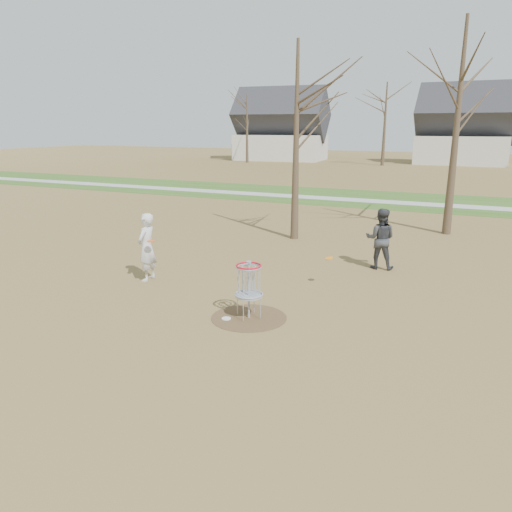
% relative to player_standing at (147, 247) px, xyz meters
% --- Properties ---
extents(ground, '(160.00, 160.00, 0.00)m').
position_rel_player_standing_xyz_m(ground, '(3.96, -1.46, -0.99)').
color(ground, brown).
rests_on(ground, ground).
extents(green_band, '(160.00, 8.00, 0.01)m').
position_rel_player_standing_xyz_m(green_band, '(3.96, 19.54, -0.99)').
color(green_band, '#2D5119').
rests_on(green_band, ground).
extents(footpath, '(160.00, 1.50, 0.01)m').
position_rel_player_standing_xyz_m(footpath, '(3.96, 18.54, -0.98)').
color(footpath, '#9E9E99').
rests_on(footpath, green_band).
extents(dirt_circle, '(1.80, 1.80, 0.01)m').
position_rel_player_standing_xyz_m(dirt_circle, '(3.96, -1.46, -0.99)').
color(dirt_circle, '#47331E').
rests_on(dirt_circle, ground).
extents(player_standing, '(0.55, 0.77, 1.99)m').
position_rel_player_standing_xyz_m(player_standing, '(0.00, 0.00, 0.00)').
color(player_standing, silver).
rests_on(player_standing, ground).
extents(player_throwing, '(1.00, 0.82, 1.92)m').
position_rel_player_standing_xyz_m(player_throwing, '(5.91, 4.09, -0.03)').
color(player_throwing, '#35373B').
rests_on(player_throwing, ground).
extents(disc_grounded, '(0.22, 0.22, 0.02)m').
position_rel_player_standing_xyz_m(disc_grounded, '(3.52, -1.77, -0.97)').
color(disc_grounded, white).
rests_on(disc_grounded, dirt_circle).
extents(discs_in_play, '(4.86, 2.09, 0.49)m').
position_rel_player_standing_xyz_m(discs_in_play, '(2.78, 0.74, 0.04)').
color(discs_in_play, orange).
rests_on(discs_in_play, ground).
extents(disc_golf_basket, '(0.64, 0.64, 1.35)m').
position_rel_player_standing_xyz_m(disc_golf_basket, '(3.96, -1.46, -0.08)').
color(disc_golf_basket, '#9EA3AD').
rests_on(disc_golf_basket, ground).
extents(bare_trees, '(52.62, 44.98, 9.00)m').
position_rel_player_standing_xyz_m(bare_trees, '(5.74, 34.33, 4.35)').
color(bare_trees, '#382B1E').
rests_on(bare_trees, ground).
extents(houses_row, '(56.51, 10.01, 7.26)m').
position_rel_player_standing_xyz_m(houses_row, '(8.28, 51.10, 2.53)').
color(houses_row, silver).
rests_on(houses_row, ground).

